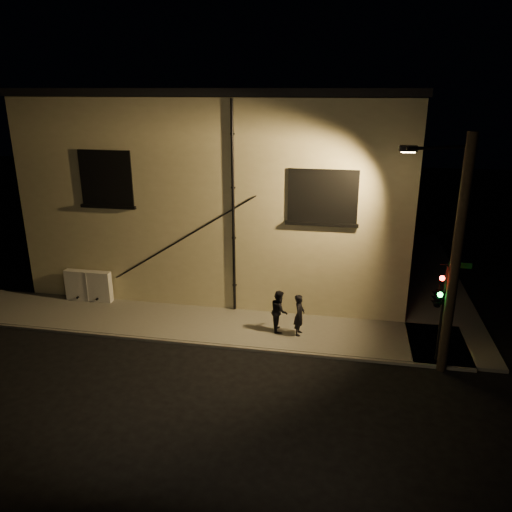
% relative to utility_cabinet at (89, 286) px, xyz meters
% --- Properties ---
extents(ground, '(90.00, 90.00, 0.00)m').
position_rel_utility_cabinet_xyz_m(ground, '(8.15, -2.70, -0.79)').
color(ground, black).
extents(sidewalk, '(21.00, 16.00, 0.12)m').
position_rel_utility_cabinet_xyz_m(sidewalk, '(9.37, 1.69, -0.73)').
color(sidewalk, slate).
rests_on(sidewalk, ground).
extents(building, '(16.20, 12.23, 8.80)m').
position_rel_utility_cabinet_xyz_m(building, '(5.15, 6.29, 3.62)').
color(building, beige).
rests_on(building, ground).
extents(utility_cabinet, '(2.03, 0.34, 1.34)m').
position_rel_utility_cabinet_xyz_m(utility_cabinet, '(0.00, 0.00, 0.00)').
color(utility_cabinet, silver).
rests_on(utility_cabinet, sidewalk).
extents(pedestrian_a, '(0.44, 0.62, 1.58)m').
position_rel_utility_cabinet_xyz_m(pedestrian_a, '(9.17, -1.44, 0.12)').
color(pedestrian_a, black).
rests_on(pedestrian_a, sidewalk).
extents(pedestrian_b, '(0.77, 0.89, 1.60)m').
position_rel_utility_cabinet_xyz_m(pedestrian_b, '(8.40, -1.25, 0.13)').
color(pedestrian_b, black).
rests_on(pedestrian_b, sidewalk).
extents(traffic_signal, '(1.31, 2.06, 3.49)m').
position_rel_utility_cabinet_xyz_m(traffic_signal, '(13.72, -2.51, 1.68)').
color(traffic_signal, black).
rests_on(traffic_signal, sidewalk).
extents(streetlamp_pole, '(2.05, 1.40, 7.66)m').
position_rel_utility_cabinet_xyz_m(streetlamp_pole, '(13.95, -2.75, 3.24)').
color(streetlamp_pole, black).
rests_on(streetlamp_pole, ground).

